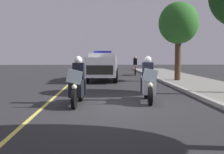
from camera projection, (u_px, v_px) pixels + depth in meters
ground_plane at (113, 105)px, 9.27m from camera, size 80.00×80.00×0.00m
curb_strip at (214, 103)px, 9.40m from camera, size 48.00×0.24×0.15m
lane_stripe_center at (45, 106)px, 9.18m from camera, size 48.00×0.12×0.01m
police_motorcycle_lead_left at (78, 85)px, 9.36m from camera, size 2.14×0.62×1.72m
police_motorcycle_lead_right at (148, 83)px, 9.96m from camera, size 2.14×0.62×1.72m
police_suv at (103, 65)px, 18.19m from camera, size 5.02×2.36×2.05m
cyclist_background at (135, 66)px, 23.24m from camera, size 1.76×0.34×1.69m
tree_far_back at (179, 24)px, 17.45m from camera, size 2.61×2.61×5.15m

